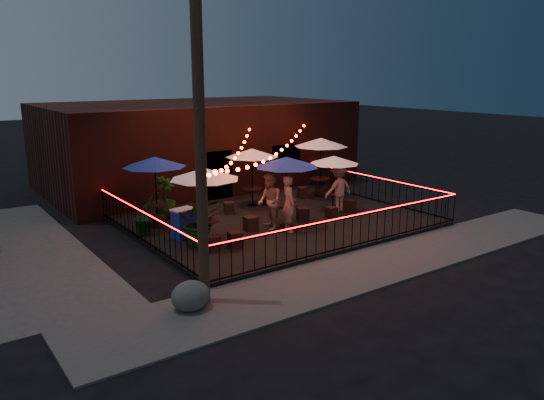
{
  "coord_description": "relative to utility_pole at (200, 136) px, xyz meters",
  "views": [
    {
      "loc": [
        -10.93,
        -13.16,
        5.38
      ],
      "look_at": [
        -0.4,
        1.65,
        1.01
      ],
      "focal_mm": 35.0,
      "sensor_mm": 36.0,
      "label": 1
    }
  ],
  "objects": [
    {
      "name": "cafe_table_1",
      "position": [
        1.6,
        6.44,
        -1.64
      ],
      "size": [
        2.8,
        2.8,
        2.43
      ],
      "rotation": [
        0.0,
        0.0,
        -0.33
      ],
      "color": "black",
      "rests_on": "patio"
    },
    {
      "name": "potted_shrub_a",
      "position": [
        1.8,
        3.64,
        -3.11
      ],
      "size": [
        1.67,
        1.57,
        1.48
      ],
      "primitive_type": "imported",
      "rotation": [
        0.0,
        0.0,
        -0.39
      ],
      "color": "#13350C",
      "rests_on": "patio"
    },
    {
      "name": "bistro_chair_10",
      "position": [
        8.36,
        6.71,
        -3.61
      ],
      "size": [
        0.49,
        0.49,
        0.47
      ],
      "primitive_type": "cube",
      "rotation": [
        0.0,
        0.0,
        -0.26
      ],
      "color": "black",
      "rests_on": "patio"
    },
    {
      "name": "brick_building",
      "position": [
        6.4,
        12.59,
        -2.0
      ],
      "size": [
        14.0,
        8.0,
        4.0
      ],
      "color": "black",
      "rests_on": "ground"
    },
    {
      "name": "bistro_chair_1",
      "position": [
        2.57,
        2.8,
        -3.62
      ],
      "size": [
        0.45,
        0.45,
        0.46
      ],
      "primitive_type": "cube",
      "rotation": [
        0.0,
        0.0,
        2.97
      ],
      "color": "black",
      "rests_on": "patio"
    },
    {
      "name": "bistro_chair_4",
      "position": [
        3.9,
        3.95,
        -3.61
      ],
      "size": [
        0.46,
        0.46,
        0.49
      ],
      "primitive_type": "cube",
      "rotation": [
        0.0,
        0.0,
        -0.12
      ],
      "color": "black",
      "rests_on": "patio"
    },
    {
      "name": "patron_c",
      "position": [
        8.05,
        4.13,
        -2.93
      ],
      "size": [
        1.23,
        0.77,
        1.83
      ],
      "primitive_type": "imported",
      "rotation": [
        0.0,
        0.0,
        3.07
      ],
      "color": "tan",
      "rests_on": "patio"
    },
    {
      "name": "cafe_table_3",
      "position": [
        5.87,
        6.84,
        -1.74
      ],
      "size": [
        2.56,
        2.56,
        2.31
      ],
      "rotation": [
        0.0,
        0.0,
        0.26
      ],
      "color": "black",
      "rests_on": "patio"
    },
    {
      "name": "bistro_chair_3",
      "position": [
        2.88,
        6.38,
        -3.63
      ],
      "size": [
        0.39,
        0.39,
        0.43
      ],
      "primitive_type": "cube",
      "rotation": [
        0.0,
        0.0,
        3.2
      ],
      "color": "black",
      "rests_on": "patio"
    },
    {
      "name": "bistro_chair_6",
      "position": [
        4.46,
        6.32,
        -3.63
      ],
      "size": [
        0.49,
        0.49,
        0.44
      ],
      "primitive_type": "cube",
      "rotation": [
        0.0,
        0.0,
        -0.4
      ],
      "color": "black",
      "rests_on": "patio"
    },
    {
      "name": "bistro_chair_0",
      "position": [
        1.86,
        2.92,
        -3.63
      ],
      "size": [
        0.39,
        0.39,
        0.43
      ],
      "primitive_type": "cube",
      "rotation": [
        0.0,
        0.0,
        0.06
      ],
      "color": "black",
      "rests_on": "patio"
    },
    {
      "name": "bistro_chair_8",
      "position": [
        7.19,
        3.55,
        -3.64
      ],
      "size": [
        0.37,
        0.37,
        0.42
      ],
      "primitive_type": "cube",
      "rotation": [
        0.0,
        0.0,
        -0.05
      ],
      "color": "black",
      "rests_on": "patio"
    },
    {
      "name": "fence_front",
      "position": [
        5.4,
        0.6,
        -3.34
      ],
      "size": [
        10.0,
        0.04,
        1.04
      ],
      "color": "black",
      "rests_on": "patio"
    },
    {
      "name": "patron_b",
      "position": [
        4.52,
        3.72,
        -2.87
      ],
      "size": [
        1.01,
        1.14,
        1.96
      ],
      "primitive_type": "imported",
      "rotation": [
        0.0,
        0.0,
        -1.9
      ],
      "color": "#D7A995",
      "rests_on": "patio"
    },
    {
      "name": "festoon_lights",
      "position": [
        4.39,
        4.3,
        -1.48
      ],
      "size": [
        10.02,
        8.72,
        1.32
      ],
      "color": "#FD1E01",
      "rests_on": "ground"
    },
    {
      "name": "bistro_chair_5",
      "position": [
        6.15,
        3.94,
        -3.62
      ],
      "size": [
        0.49,
        0.49,
        0.46
      ],
      "primitive_type": "cube",
      "rotation": [
        0.0,
        0.0,
        2.81
      ],
      "color": "black",
      "rests_on": "patio"
    },
    {
      "name": "cafe_table_4",
      "position": [
        8.02,
        4.39,
        -1.9
      ],
      "size": [
        2.45,
        2.45,
        2.14
      ],
      "rotation": [
        0.0,
        0.0,
        0.32
      ],
      "color": "black",
      "rests_on": "patio"
    },
    {
      "name": "bistro_chair_9",
      "position": [
        8.38,
        3.83,
        -3.62
      ],
      "size": [
        0.52,
        0.52,
        0.47
      ],
      "primitive_type": "cube",
      "rotation": [
        0.0,
        0.0,
        3.54
      ],
      "color": "black",
      "rests_on": "patio"
    },
    {
      "name": "cafe_table_2",
      "position": [
        5.22,
        3.7,
        -1.62
      ],
      "size": [
        2.54,
        2.54,
        2.44
      ],
      "rotation": [
        0.0,
        0.0,
        -0.16
      ],
      "color": "black",
      "rests_on": "patio"
    },
    {
      "name": "patio",
      "position": [
        5.4,
        4.6,
        -3.92
      ],
      "size": [
        10.0,
        8.0,
        0.15
      ],
      "primitive_type": "cube",
      "color": "black",
      "rests_on": "ground"
    },
    {
      "name": "cafe_table_0",
      "position": [
        2.01,
        3.59,
        -1.66
      ],
      "size": [
        2.54,
        2.54,
        2.4
      ],
      "rotation": [
        0.0,
        0.0,
        -0.18
      ],
      "color": "black",
      "rests_on": "patio"
    },
    {
      "name": "boulder",
      "position": [
        -0.47,
        -0.2,
        -3.64
      ],
      "size": [
        0.94,
        0.81,
        0.71
      ],
      "primitive_type": "ellipsoid",
      "rotation": [
        0.0,
        0.0,
        0.04
      ],
      "color": "#464742",
      "rests_on": "ground"
    },
    {
      "name": "bistro_chair_2",
      "position": [
        1.53,
        6.23,
        -3.64
      ],
      "size": [
        0.45,
        0.45,
        0.42
      ],
      "primitive_type": "cube",
      "rotation": [
        0.0,
        0.0,
        0.33
      ],
      "color": "black",
      "rests_on": "patio"
    },
    {
      "name": "bistro_chair_11",
      "position": [
        9.37,
        6.64,
        -3.59
      ],
      "size": [
        0.48,
        0.48,
        0.52
      ],
      "primitive_type": "cube",
      "rotation": [
        0.0,
        0.0,
        3.25
      ],
      "color": "black",
      "rests_on": "patio"
    },
    {
      "name": "cafe_table_5",
      "position": [
        9.2,
        6.55,
        -1.54
      ],
      "size": [
        2.37,
        2.37,
        2.53
      ],
      "rotation": [
        0.0,
        0.0,
        -0.03
      ],
      "color": "black",
      "rests_on": "patio"
    },
    {
      "name": "ground",
      "position": [
        5.4,
        2.6,
        -4.0
      ],
      "size": [
        110.0,
        110.0,
        0.0
      ],
      "primitive_type": "plane",
      "color": "black",
      "rests_on": "ground"
    },
    {
      "name": "fence_right",
      "position": [
        10.4,
        4.6,
        -3.34
      ],
      "size": [
        0.04,
        8.0,
        1.04
      ],
      "rotation": [
        0.0,
        0.0,
        1.57
      ],
      "color": "black",
      "rests_on": "patio"
    },
    {
      "name": "potted_shrub_c",
      "position": [
        2.19,
        7.14,
        -3.09
      ],
      "size": [
        1.04,
        1.04,
        1.52
      ],
      "primitive_type": "imported",
      "rotation": [
        0.0,
        0.0,
        0.25
      ],
      "color": "#0B360C",
      "rests_on": "patio"
    },
    {
      "name": "cooler",
      "position": [
        1.7,
        4.55,
        -3.36
      ],
      "size": [
        0.82,
        0.66,
        0.97
      ],
      "rotation": [
        0.0,
        0.0,
        0.2
      ],
      "color": "#1937C6",
      "rests_on": "patio"
    },
    {
      "name": "bistro_chair_7",
      "position": [
        6.55,
        6.62,
        -3.6
      ],
      "size": [
        0.54,
        0.54,
        0.49
      ],
      "primitive_type": "cube",
      "rotation": [
        0.0,
        0.0,
        2.77
      ],
      "color": "black",
      "rests_on": "patio"
    },
    {
      "name": "utility_pole",
      "position": [
        0.0,
        0.0,
        0.0
      ],
      "size": [
        0.26,
        0.26,
        8.0
      ],
      "primitive_type": "cylinder",
      "color": "#392317",
      "rests_on": "ground"
    },
    {
      "name": "fence_left",
      "position": [
        0.4,
        4.6,
        -3.34
      ],
      "size": [
        0.04,
        8.0,
        1.04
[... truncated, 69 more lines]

